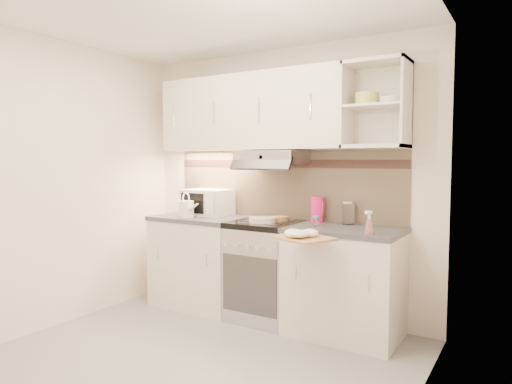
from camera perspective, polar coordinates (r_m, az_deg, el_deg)
ground at (r=3.51m, az=-8.44°, el=-20.48°), size 3.00×3.00×0.00m
room_shell at (r=3.49m, az=-4.78°, el=6.84°), size 3.04×2.84×2.52m
base_cabinet_left at (r=4.64m, az=-6.83°, el=-8.77°), size 0.90×0.60×0.86m
worktop_left at (r=4.56m, az=-6.88°, el=-3.25°), size 0.92×0.62×0.04m
base_cabinet_right at (r=3.91m, az=11.00°, el=-11.23°), size 0.90×0.60×0.86m
worktop_right at (r=3.82m, az=11.09°, el=-4.70°), size 0.92×0.62×0.04m
electric_range at (r=4.22m, az=1.29°, el=-9.74°), size 0.60×0.60×0.90m
microwave at (r=4.64m, az=-6.10°, el=-1.26°), size 0.48×0.37×0.26m
watering_can at (r=4.45m, az=-8.67°, el=-2.04°), size 0.28×0.16×0.25m
plate_stack at (r=4.07m, az=0.80°, el=-3.50°), size 0.24×0.24×0.05m
bread_loaf at (r=4.18m, az=3.01°, el=-3.34°), size 0.15×0.15×0.04m
pink_pitcher at (r=4.11m, az=7.67°, el=-2.14°), size 0.12×0.11×0.23m
glass_jar at (r=4.01m, az=11.46°, el=-2.56°), size 0.11×0.11×0.20m
spice_jar at (r=3.87m, az=7.49°, el=-3.60°), size 0.06×0.06×0.09m
spray_bottle at (r=3.51m, az=13.96°, el=-3.96°), size 0.07×0.07×0.19m
cutting_board at (r=3.44m, az=6.10°, el=-5.79°), size 0.47×0.45×0.02m
dish_towel at (r=3.41m, az=5.92°, el=-5.09°), size 0.28×0.24×0.07m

